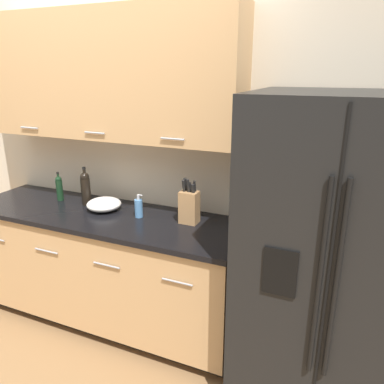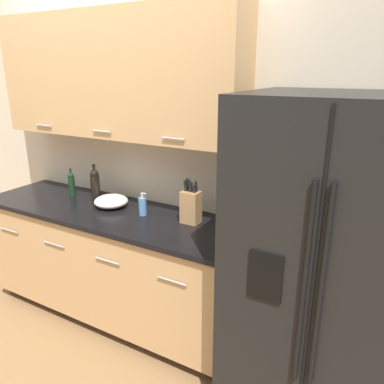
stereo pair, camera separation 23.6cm
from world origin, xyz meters
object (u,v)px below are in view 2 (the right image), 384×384
Objects in this scene: wine_bottle at (95,184)px; soap_dispenser at (143,206)px; refrigerator at (328,267)px; knife_block at (191,206)px; mixing_bowl at (111,201)px; oil_bottle at (72,184)px.

wine_bottle is 1.76× the size of soap_dispenser.
refrigerator reaches higher than knife_block.
soap_dispenser is (-1.29, 0.12, 0.07)m from refrigerator.
refrigerator is 1.61m from mixing_bowl.
oil_bottle is (-1.13, 0.02, -0.02)m from knife_block.
wine_bottle is at bearing 178.73° from knife_block.
wine_bottle is (-1.80, 0.19, 0.14)m from refrigerator.
mixing_bowl is at bearing 175.06° from refrigerator.
oil_bottle reaches higher than mixing_bowl.
wine_bottle is at bearing 0.39° from oil_bottle.
wine_bottle reaches higher than oil_bottle.
oil_bottle is (-0.26, -0.00, -0.03)m from wine_bottle.
soap_dispenser is 0.31m from mixing_bowl.
knife_block is 1.23× the size of mixing_bowl.
oil_bottle is at bearing -179.61° from wine_bottle.
knife_block is 1.85× the size of soap_dispenser.
wine_bottle is 1.17× the size of mixing_bowl.
refrigerator reaches higher than oil_bottle.
mixing_bowl is (0.45, -0.05, -0.06)m from oil_bottle.
knife_block is at bearing -0.89° from oil_bottle.
knife_block is 1.05× the size of wine_bottle.
soap_dispenser is at bearing -7.55° from wine_bottle.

